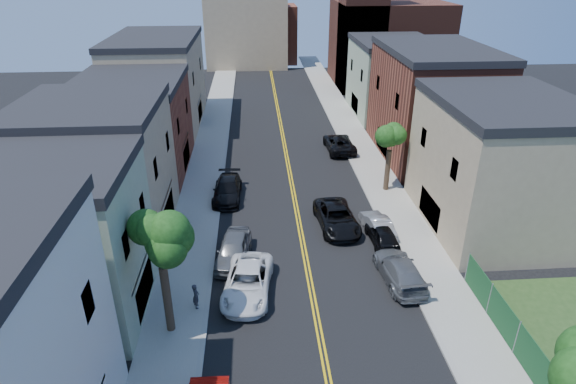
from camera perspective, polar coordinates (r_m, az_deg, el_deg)
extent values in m
cube|color=gray|center=(49.87, -9.43, 4.72)|extent=(3.20, 100.00, 0.15)
cube|color=gray|center=(50.85, 8.65, 5.20)|extent=(3.20, 100.00, 0.15)
cube|color=gray|center=(49.74, -7.41, 4.80)|extent=(0.30, 100.00, 0.15)
cube|color=gray|center=(50.50, 6.70, 5.18)|extent=(0.30, 100.00, 0.15)
cube|color=gray|center=(28.39, -26.24, -5.98)|extent=(9.00, 8.00, 8.50)
cube|color=#998466|center=(35.79, -21.55, 1.99)|extent=(9.00, 10.00, 9.00)
cube|color=brown|center=(45.86, -17.83, 7.09)|extent=(9.00, 12.00, 8.00)
cube|color=#998466|center=(58.83, -15.08, 12.28)|extent=(9.00, 16.00, 9.50)
cube|color=#998466|center=(37.32, 23.49, 2.62)|extent=(9.00, 12.00, 9.00)
cube|color=brown|center=(49.22, 16.59, 9.75)|extent=(9.00, 14.00, 10.00)
cube|color=gray|center=(62.27, 12.20, 12.85)|extent=(9.00, 12.00, 8.50)
cube|color=#4C2319|center=(78.00, 11.72, 16.85)|extent=(16.00, 14.00, 12.00)
cube|color=#4C2319|center=(72.31, 8.88, 20.36)|extent=(6.00, 6.00, 22.00)
cube|color=#998466|center=(89.08, -4.95, 18.39)|extent=(14.00, 8.00, 12.00)
cube|color=brown|center=(93.23, -2.33, 18.19)|extent=(10.00, 8.00, 10.00)
cube|color=#143F1E|center=(26.39, 26.98, -17.41)|extent=(0.04, 15.00, 1.90)
cylinder|color=#35291A|center=(26.24, -14.11, -12.20)|extent=(0.44, 0.44, 3.96)
sphere|color=#14390F|center=(23.86, -15.24, -4.02)|extent=(5.20, 5.20, 5.20)
sphere|color=#14390F|center=(22.93, -14.43, -2.23)|extent=(3.90, 3.90, 3.90)
sphere|color=#14390F|center=(24.66, -16.08, -4.47)|extent=(3.64, 3.64, 3.64)
cylinder|color=#35291A|center=(41.20, 11.69, 2.56)|extent=(0.44, 0.44, 3.52)
sphere|color=#14390F|center=(39.88, 12.18, 7.48)|extent=(4.40, 4.40, 4.40)
sphere|color=#14390F|center=(39.44, 13.05, 8.53)|extent=(3.30, 3.30, 3.30)
sphere|color=#14390F|center=(40.30, 11.35, 7.09)|extent=(3.08, 3.08, 3.08)
imported|color=white|center=(28.94, -4.79, -10.58)|extent=(3.34, 6.02, 1.59)
imported|color=#56595E|center=(31.80, -6.47, -6.80)|extent=(2.65, 5.17, 1.68)
imported|color=black|center=(39.84, -7.19, 0.28)|extent=(2.45, 5.52, 1.57)
imported|color=#56595E|center=(30.63, 13.10, -9.00)|extent=(2.55, 5.46, 1.54)
imported|color=black|center=(34.13, 11.10, -4.98)|extent=(1.86, 4.11, 1.37)
imported|color=#A4A6AB|center=(35.32, 10.53, -3.79)|extent=(1.94, 4.24, 1.35)
imported|color=black|center=(49.74, 6.09, 5.77)|extent=(2.86, 5.84, 1.60)
imported|color=black|center=(35.52, 5.80, -3.04)|extent=(3.07, 5.92, 1.59)
imported|color=#2A2A32|center=(28.10, -10.86, -12.01)|extent=(0.45, 0.62, 1.55)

